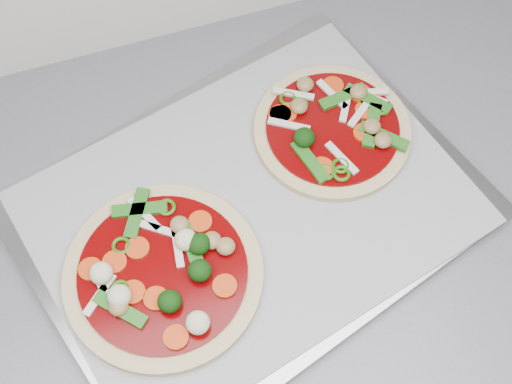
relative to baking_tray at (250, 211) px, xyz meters
name	(u,v)px	position (x,y,z in m)	size (l,w,h in m)	color
base_cabinet	(333,327)	(0.14, -0.03, -0.48)	(3.60, 0.60, 0.86)	silver
countertop	(371,208)	(0.14, -0.03, -0.03)	(3.60, 0.60, 0.04)	slate
baking_tray	(250,211)	(0.00, 0.00, 0.00)	(0.47, 0.34, 0.02)	gray
parchment	(250,207)	(0.00, 0.00, 0.01)	(0.45, 0.32, 0.00)	gray
pizza_left	(163,273)	(-0.11, -0.05, 0.02)	(0.21, 0.21, 0.03)	tan
pizza_right	(333,128)	(0.12, 0.06, 0.02)	(0.24, 0.24, 0.03)	tan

